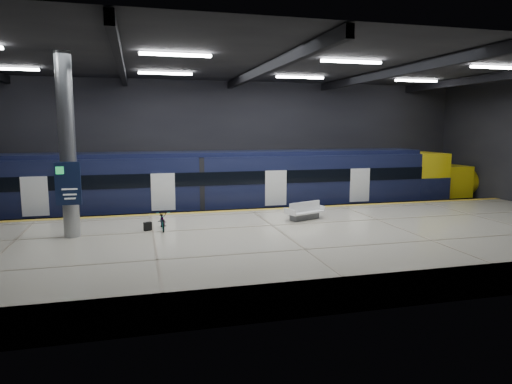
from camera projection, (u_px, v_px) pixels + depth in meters
name	position (u px, v px, depth m)	size (l,w,h in m)	color
ground	(266.00, 245.00, 20.62)	(30.00, 30.00, 0.00)	black
room_shell	(266.00, 117.00, 19.82)	(30.10, 16.10, 8.05)	black
platform	(283.00, 247.00, 18.15)	(30.00, 11.00, 1.10)	beige
safety_strip	(251.00, 210.00, 23.10)	(30.00, 0.40, 0.01)	gold
rails	(239.00, 219.00, 25.88)	(30.00, 1.52, 0.16)	gray
train	(248.00, 184.00, 25.72)	(29.40, 2.84, 3.79)	black
bench	(305.00, 213.00, 20.70)	(1.99, 1.39, 0.81)	#595B60
bicycle	(163.00, 220.00, 18.61)	(0.53, 1.53, 0.80)	#99999E
pannier_bag	(148.00, 226.00, 18.49)	(0.30, 0.18, 0.35)	black
info_column	(68.00, 149.00, 17.01)	(0.90, 0.78, 6.90)	#9EA0A5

